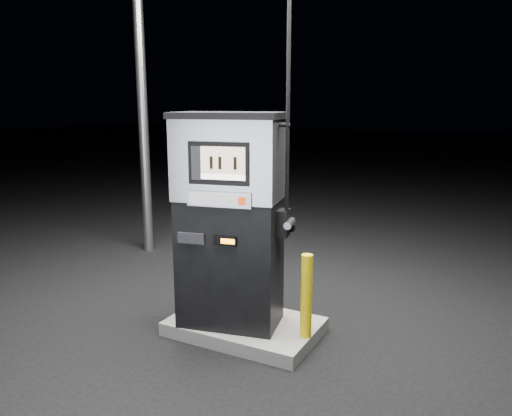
% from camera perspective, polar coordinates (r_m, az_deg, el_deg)
% --- Properties ---
extents(ground, '(80.00, 80.00, 0.00)m').
position_cam_1_polar(ground, '(5.71, -1.28, -14.08)').
color(ground, black).
rests_on(ground, ground).
extents(pump_island, '(1.60, 1.00, 0.15)m').
position_cam_1_polar(pump_island, '(5.68, -1.29, -13.40)').
color(pump_island, slate).
rests_on(pump_island, ground).
extents(fuel_dispenser, '(1.31, 0.89, 4.70)m').
position_cam_1_polar(fuel_dispenser, '(5.24, -2.99, -1.24)').
color(fuel_dispenser, black).
rests_on(fuel_dispenser, pump_island).
extents(bollard_left, '(0.16, 0.16, 0.93)m').
position_cam_1_polar(bollard_left, '(5.88, -7.46, -6.93)').
color(bollard_left, yellow).
rests_on(bollard_left, pump_island).
extents(bollard_right, '(0.12, 0.12, 0.88)m').
position_cam_1_polar(bollard_right, '(5.15, 5.78, -10.00)').
color(bollard_right, yellow).
rests_on(bollard_right, pump_island).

